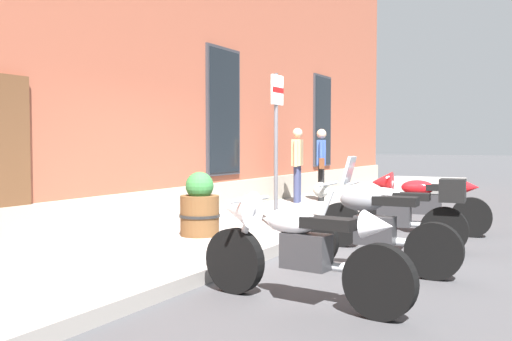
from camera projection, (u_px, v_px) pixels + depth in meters
ground_plane at (292, 251)px, 7.92m from camera, size 140.00×140.00×0.00m
sidewalk at (208, 237)px, 8.56m from camera, size 32.48×2.72×0.15m
motorcycle_white_sport at (293, 244)px, 5.27m from camera, size 0.62×2.15×1.01m
motorcycle_grey_naked at (369, 230)px, 6.54m from camera, size 0.62×2.02×1.01m
motorcycle_silver_touring at (399, 212)px, 7.89m from camera, size 0.62×2.04×1.29m
motorcycle_red_sport at (419, 200)px, 9.35m from camera, size 0.62×2.07×1.01m
pedestrian_tan_coat at (297, 161)px, 12.87m from camera, size 0.58×0.29×1.66m
pedestrian_blue_top at (321, 161)px, 13.25m from camera, size 0.63×0.36×1.64m
parking_sign at (276, 129)px, 8.71m from camera, size 0.36×0.07×2.37m
barrel_planter at (200, 208)px, 8.24m from camera, size 0.58×0.58×0.91m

